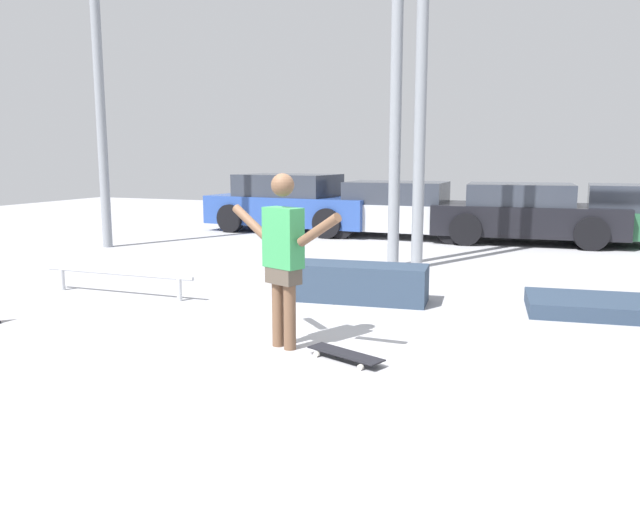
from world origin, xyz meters
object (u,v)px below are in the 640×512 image
skateboard (345,354)px  parked_car_blue (293,204)px  skateboarder (283,252)px  parked_car_black (525,214)px  grind_box (351,282)px  parked_car_silver (401,210)px  grind_rail (118,276)px

skateboard → parked_car_blue: parked_car_blue is taller
skateboarder → parked_car_black: bearing=100.9°
skateboarder → grind_box: size_ratio=0.87×
parked_car_blue → skateboarder: bearing=-62.2°
parked_car_silver → parked_car_black: (2.82, 0.09, 0.01)m
grind_rail → parked_car_silver: size_ratio=0.57×
skateboard → grind_rail: bearing=-179.6°
parked_car_silver → parked_car_black: bearing=0.6°
skateboard → parked_car_silver: (-1.84, 9.18, 0.58)m
grind_rail → parked_car_silver: parked_car_silver is taller
skateboard → parked_car_black: parked_car_black is taller
skateboard → parked_car_black: bearing=105.2°
parked_car_blue → parked_car_black: bearing=4.3°
grind_rail → parked_car_silver: bearing=75.0°
skateboarder → grind_rail: 3.51m
parked_car_black → grind_rail: bearing=-126.8°
grind_box → parked_car_blue: (-3.96, 6.84, 0.46)m
skateboarder → grind_box: bearing=112.7°
grind_box → parked_car_silver: 6.88m
grind_box → grind_rail: grind_box is taller
parked_car_blue → parked_car_silver: (2.89, -0.06, -0.07)m
parked_car_blue → parked_car_black: 5.71m
skateboarder → parked_car_blue: 9.93m
skateboarder → grind_box: (-0.05, 2.24, -0.74)m
skateboarder → parked_car_silver: (-1.12, 9.02, -0.34)m
parked_car_black → skateboarder: bearing=-105.3°
grind_rail → skateboard: bearing=-20.8°
skateboard → grind_rail: size_ratio=0.34×
parked_car_silver → skateboard: bearing=-79.8°
skateboarder → skateboard: (0.72, -0.16, -0.93)m
parked_car_silver → parked_car_black: size_ratio=1.00×
parked_car_silver → parked_car_blue: bearing=177.6°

